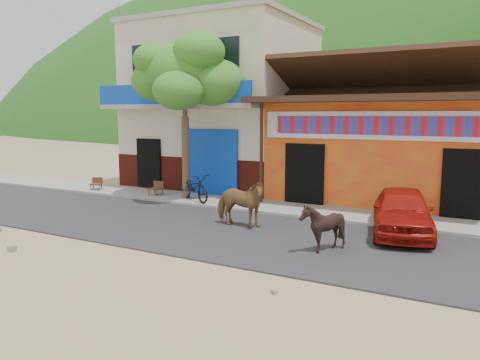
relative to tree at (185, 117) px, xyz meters
The scene contains 13 objects.
ground 8.03m from the tree, 51.58° to the right, with size 120.00×120.00×0.00m, color #9E825B.
road 6.45m from the tree, 35.66° to the right, with size 60.00×5.00×0.04m, color #28282B.
sidewalk 5.53m from the tree, ahead, with size 60.00×2.00×0.12m, color gray.
dance_club 7.93m from the tree, 32.47° to the left, with size 8.00×6.00×3.60m, color orange.
cafe_building 4.31m from the tree, 102.09° to the left, with size 7.00×6.00×7.00m, color beige.
hillside 64.97m from the tree, 85.90° to the left, with size 100.00×40.00×24.00m, color #194C14.
tree is the anchor object (origin of this frame).
cow_tan 5.18m from the tree, 35.41° to the right, with size 0.73×1.61×1.36m, color brown.
cow_dark 8.04m from the tree, 30.23° to the right, with size 0.93×1.05×1.15m, color black.
red_car 8.39m from the tree, ahead, with size 1.47×3.66×1.25m, color #9E140B.
scooter 2.60m from the tree, 29.37° to the right, with size 0.66×1.89×0.99m, color black.
cafe_chair_left 2.87m from the tree, behind, with size 0.46×0.46×0.98m, color #4A3418, non-canonical shape.
cafe_chair_right 5.08m from the tree, behind, with size 0.43×0.43×0.93m, color #4D2919, non-canonical shape.
Camera 1 is at (5.42, -8.22, 3.21)m, focal length 35.00 mm.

